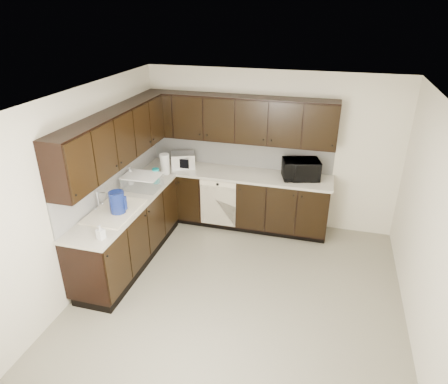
# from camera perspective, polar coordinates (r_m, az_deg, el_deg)

# --- Properties ---
(floor) EXTENTS (4.00, 4.00, 0.00)m
(floor) POSITION_cam_1_polar(r_m,az_deg,el_deg) (5.31, 2.31, -14.11)
(floor) COLOR gray
(floor) RESTS_ON ground
(ceiling) EXTENTS (4.00, 4.00, 0.00)m
(ceiling) POSITION_cam_1_polar(r_m,az_deg,el_deg) (4.19, 2.92, 13.27)
(ceiling) COLOR white
(ceiling) RESTS_ON wall_back
(wall_back) EXTENTS (4.00, 0.02, 2.50)m
(wall_back) POSITION_cam_1_polar(r_m,az_deg,el_deg) (6.43, 6.61, 5.93)
(wall_back) COLOR silver
(wall_back) RESTS_ON floor
(wall_left) EXTENTS (0.02, 4.00, 2.50)m
(wall_left) POSITION_cam_1_polar(r_m,az_deg,el_deg) (5.37, -18.69, 0.65)
(wall_left) COLOR silver
(wall_left) RESTS_ON floor
(wall_right) EXTENTS (0.02, 4.00, 2.50)m
(wall_right) POSITION_cam_1_polar(r_m,az_deg,el_deg) (4.67, 27.33, -4.84)
(wall_right) COLOR silver
(wall_right) RESTS_ON floor
(wall_front) EXTENTS (4.00, 0.02, 2.50)m
(wall_front) POSITION_cam_1_polar(r_m,az_deg,el_deg) (3.05, -6.38, -19.06)
(wall_front) COLOR silver
(wall_front) RESTS_ON floor
(lower_cabinets) EXTENTS (3.00, 2.80, 0.90)m
(lower_cabinets) POSITION_cam_1_polar(r_m,az_deg,el_deg) (6.20, -4.35, -3.20)
(lower_cabinets) COLOR black
(lower_cabinets) RESTS_ON floor
(countertop) EXTENTS (3.03, 2.83, 0.04)m
(countertop) POSITION_cam_1_polar(r_m,az_deg,el_deg) (5.98, -4.54, 1.05)
(countertop) COLOR beige
(countertop) RESTS_ON lower_cabinets
(backsplash) EXTENTS (3.00, 2.80, 0.48)m
(backsplash) POSITION_cam_1_polar(r_m,az_deg,el_deg) (6.13, -5.82, 4.27)
(backsplash) COLOR silver
(backsplash) RESTS_ON countertop
(upper_cabinets) EXTENTS (3.00, 2.80, 0.70)m
(upper_cabinets) POSITION_cam_1_polar(r_m,az_deg,el_deg) (5.80, -5.40, 9.21)
(upper_cabinets) COLOR black
(upper_cabinets) RESTS_ON wall_back
(dishwasher) EXTENTS (0.58, 0.04, 0.78)m
(dishwasher) POSITION_cam_1_polar(r_m,az_deg,el_deg) (6.31, -0.86, -1.24)
(dishwasher) COLOR beige
(dishwasher) RESTS_ON lower_cabinets
(sink) EXTENTS (0.54, 0.82, 0.42)m
(sink) POSITION_cam_1_polar(r_m,az_deg,el_deg) (5.36, -15.36, -3.36)
(sink) COLOR beige
(sink) RESTS_ON countertop
(microwave) EXTENTS (0.62, 0.50, 0.30)m
(microwave) POSITION_cam_1_polar(r_m,az_deg,el_deg) (6.17, 10.91, 3.19)
(microwave) COLOR black
(microwave) RESTS_ON countertop
(soap_bottle_a) EXTENTS (0.10, 0.10, 0.18)m
(soap_bottle_a) POSITION_cam_1_polar(r_m,az_deg,el_deg) (4.76, -17.23, -5.47)
(soap_bottle_a) COLOR gray
(soap_bottle_a) RESTS_ON countertop
(soap_bottle_b) EXTENTS (0.13, 0.13, 0.27)m
(soap_bottle_b) POSITION_cam_1_polar(r_m,az_deg,el_deg) (6.03, -13.21, 2.28)
(soap_bottle_b) COLOR gray
(soap_bottle_b) RESTS_ON countertop
(toaster_oven) EXTENTS (0.45, 0.40, 0.24)m
(toaster_oven) POSITION_cam_1_polar(r_m,az_deg,el_deg) (6.55, -5.86, 4.55)
(toaster_oven) COLOR silver
(toaster_oven) RESTS_ON countertop
(storage_bin) EXTENTS (0.51, 0.38, 0.20)m
(storage_bin) POSITION_cam_1_polar(r_m,az_deg,el_deg) (5.88, -11.57, 1.43)
(storage_bin) COLOR silver
(storage_bin) RESTS_ON countertop
(blue_pitcher) EXTENTS (0.22, 0.22, 0.30)m
(blue_pitcher) POSITION_cam_1_polar(r_m,az_deg,el_deg) (5.22, -15.01, -1.51)
(blue_pitcher) COLOR navy
(blue_pitcher) RESTS_ON countertop
(teal_tumbler) EXTENTS (0.13, 0.13, 0.23)m
(teal_tumbler) POSITION_cam_1_polar(r_m,az_deg,el_deg) (6.01, -9.69, 2.28)
(teal_tumbler) COLOR #0D8E90
(teal_tumbler) RESTS_ON countertop
(paper_towel_roll) EXTENTS (0.17, 0.17, 0.32)m
(paper_towel_roll) POSITION_cam_1_polar(r_m,az_deg,el_deg) (6.30, -8.45, 3.97)
(paper_towel_roll) COLOR silver
(paper_towel_roll) RESTS_ON countertop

